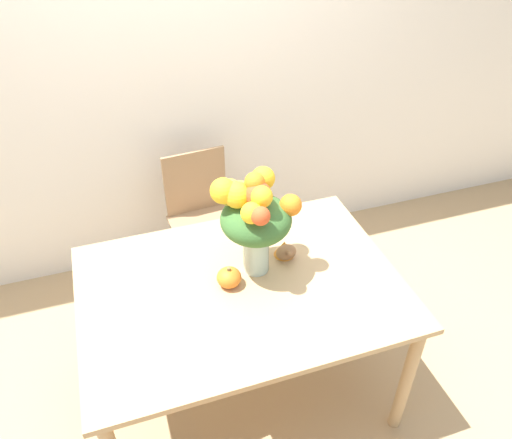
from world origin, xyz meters
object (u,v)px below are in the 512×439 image
(pumpkin, at_px, (229,277))
(dining_chair_near_window, at_px, (204,220))
(turkey_figurine, at_px, (285,250))
(flower_vase, at_px, (254,215))

(pumpkin, bearing_deg, dining_chair_near_window, 84.87)
(turkey_figurine, bearing_deg, dining_chair_near_window, 106.28)
(flower_vase, height_order, pumpkin, flower_vase)
(flower_vase, relative_size, pumpkin, 4.67)
(flower_vase, distance_m, pumpkin, 0.31)
(dining_chair_near_window, bearing_deg, turkey_figurine, -78.60)
(flower_vase, distance_m, dining_chair_near_window, 1.03)
(pumpkin, xyz_separation_m, dining_chair_near_window, (0.08, 0.90, -0.34))
(turkey_figurine, relative_size, dining_chair_near_window, 0.15)
(pumpkin, relative_size, turkey_figurine, 0.83)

